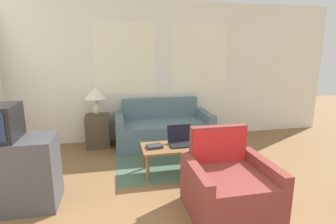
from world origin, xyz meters
The scene contains 11 objects.
wall_back centered at (0.00, 4.17, 1.31)m, with size 6.78×0.06×2.60m.
rug centered at (-0.26, 3.11, 0.00)m, with size 1.60×1.77×0.01m.
couch centered at (-0.18, 3.74, 0.27)m, with size 1.73×0.81×0.82m.
armchair centered at (0.09, 1.52, 0.27)m, with size 0.85×0.81×0.86m.
tv_dresser centered at (-2.27, 2.05, 0.39)m, with size 1.15×0.53×0.78m.
side_table centered at (-1.35, 3.86, 0.29)m, with size 0.41×0.41×0.58m.
table_lamp centered at (-1.35, 3.86, 0.94)m, with size 0.38×0.38×0.50m.
coffee_table centered at (-0.26, 2.53, 0.34)m, with size 0.89×0.50×0.39m.
laptop centered at (-0.14, 2.59, 0.45)m, with size 0.35×0.31×0.25m.
cup_navy centered at (0.09, 2.44, 0.43)m, with size 0.07×0.07×0.08m.
book_red centered at (-0.53, 2.53, 0.41)m, with size 0.22×0.18×0.04m.
Camera 1 is at (-1.05, -0.82, 1.65)m, focal length 28.00 mm.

